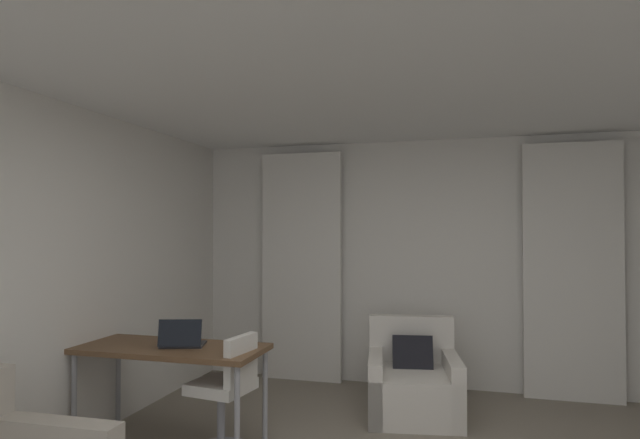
{
  "coord_description": "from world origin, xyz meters",
  "views": [
    {
      "loc": [
        0.39,
        -2.73,
        1.64
      ],
      "look_at": [
        -0.67,
        1.12,
        1.72
      ],
      "focal_mm": 29.94,
      "sensor_mm": 36.0,
      "label": 1
    }
  ],
  "objects": [
    {
      "name": "desk",
      "position": [
        -1.79,
        0.91,
        0.69
      ],
      "size": [
        1.42,
        0.62,
        0.76
      ],
      "color": "brown",
      "rests_on": "ground"
    },
    {
      "name": "ceiling",
      "position": [
        0.0,
        0.0,
        2.63
      ],
      "size": [
        5.12,
        6.12,
        0.06
      ],
      "primitive_type": "cube",
      "color": "white",
      "rests_on": "wall_left"
    },
    {
      "name": "curtain_left_panel",
      "position": [
        -1.38,
        2.9,
        1.25
      ],
      "size": [
        0.9,
        0.06,
        2.5
      ],
      "color": "silver",
      "rests_on": "ground"
    },
    {
      "name": "wall_window",
      "position": [
        0.0,
        3.03,
        1.3
      ],
      "size": [
        5.12,
        0.06,
        2.6
      ],
      "color": "silver",
      "rests_on": "ground"
    },
    {
      "name": "desk_chair",
      "position": [
        -1.31,
        0.86,
        0.39
      ],
      "size": [
        0.48,
        0.48,
        0.88
      ],
      "color": "gray",
      "rests_on": "ground"
    },
    {
      "name": "armchair",
      "position": [
        -0.08,
        2.1,
        0.27
      ],
      "size": [
        0.91,
        0.96,
        0.83
      ],
      "color": "silver",
      "rests_on": "ground"
    },
    {
      "name": "curtain_right_panel",
      "position": [
        1.38,
        2.9,
        1.25
      ],
      "size": [
        0.9,
        0.06,
        2.5
      ],
      "color": "silver",
      "rests_on": "ground"
    },
    {
      "name": "laptop",
      "position": [
        -1.7,
        0.91,
        0.8
      ],
      "size": [
        0.38,
        0.33,
        0.22
      ],
      "color": "#2D2D33",
      "rests_on": "desk"
    }
  ]
}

